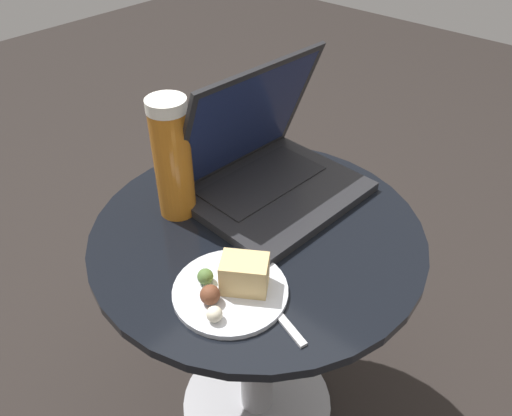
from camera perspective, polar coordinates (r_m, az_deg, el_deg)
ground_plane at (r=1.35m, az=0.11°, el=-21.42°), size 6.00×6.00×0.00m
table at (r=1.03m, az=0.14°, el=-10.17°), size 0.60×0.60×0.58m
laptop at (r=0.97m, az=1.17°, el=4.55°), size 0.33×0.28×0.26m
beer_glass at (r=0.89m, az=-9.51°, el=5.55°), size 0.07×0.07×0.23m
snack_plate at (r=0.78m, az=-2.62°, el=-8.81°), size 0.18×0.18×0.06m
fork at (r=0.78m, az=1.28°, el=-10.56°), size 0.07×0.16×0.00m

